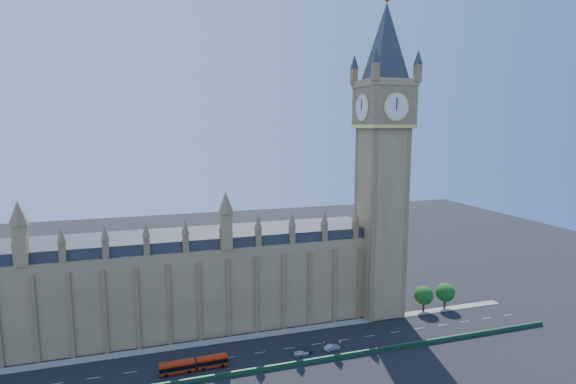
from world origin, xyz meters
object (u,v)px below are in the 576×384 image
object	(u,v)px
red_bus	(194,365)
car_grey	(303,350)
car_silver	(332,347)
car_white	(302,353)

from	to	relation	value
red_bus	car_grey	world-z (taller)	red_bus
car_silver	car_white	world-z (taller)	car_silver
car_silver	car_white	bearing A→B (deg)	83.51
car_grey	car_white	xyz separation A→B (m)	(-0.69, -0.79, -0.20)
car_silver	red_bus	bearing A→B (deg)	81.01
red_bus	car_silver	world-z (taller)	red_bus
car_grey	car_silver	distance (m)	7.95
car_grey	car_white	size ratio (longest dim) A/B	1.14
car_white	car_grey	bearing A→B (deg)	-40.57
car_grey	red_bus	bearing A→B (deg)	96.93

